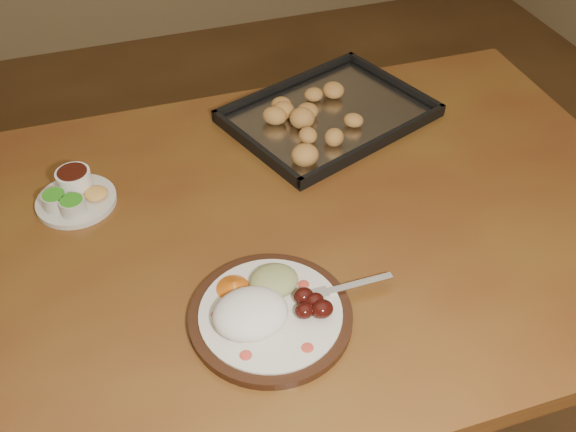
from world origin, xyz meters
name	(u,v)px	position (x,y,z in m)	size (l,w,h in m)	color
ground	(260,356)	(0.00, 0.00, 0.00)	(4.00, 4.00, 0.00)	brown
dining_table	(258,267)	(-0.06, -0.25, 0.65)	(1.51, 0.93, 0.75)	brown
dinner_plate	(266,311)	(-0.10, -0.44, 0.77)	(0.33, 0.25, 0.06)	black
condiment_saucer	(74,194)	(-0.36, -0.07, 0.77)	(0.15, 0.15, 0.05)	beige
baking_tray	(329,113)	(0.19, 0.03, 0.76)	(0.48, 0.42, 0.04)	black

